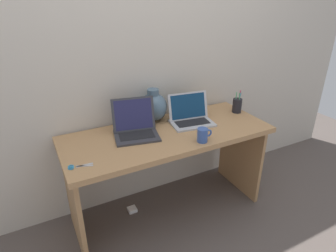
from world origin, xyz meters
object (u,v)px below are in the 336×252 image
at_px(laptop_right, 190,115).
at_px(pen_cup, 237,105).
at_px(scissors, 76,167).
at_px(green_vase, 153,106).
at_px(power_brick, 132,209).
at_px(laptop_left, 135,126).
at_px(coffee_mug, 203,135).

xyz_separation_m(laptop_right, pen_cup, (0.46, -0.01, 0.00)).
bearing_deg(pen_cup, scissors, -170.57).
xyz_separation_m(laptop_right, green_vase, (-0.24, 0.17, 0.06)).
bearing_deg(power_brick, pen_cup, -3.31).
height_order(scissors, power_brick, scissors).
height_order(laptop_left, pen_cup, laptop_left).
xyz_separation_m(pen_cup, scissors, (-1.40, -0.23, -0.06)).
height_order(coffee_mug, pen_cup, pen_cup).
xyz_separation_m(coffee_mug, scissors, (-0.84, 0.08, -0.05)).
bearing_deg(laptop_right, laptop_left, 179.53).
bearing_deg(laptop_right, power_brick, 174.73).
xyz_separation_m(coffee_mug, power_brick, (-0.42, 0.36, -0.77)).
distance_m(green_vase, power_brick, 0.89).
bearing_deg(scissors, power_brick, 34.17).
distance_m(coffee_mug, pen_cup, 0.63).
relative_size(green_vase, power_brick, 3.68).
bearing_deg(pen_cup, laptop_left, 179.21).
bearing_deg(laptop_right, pen_cup, -1.12).
bearing_deg(green_vase, pen_cup, -14.49).
relative_size(laptop_right, scissors, 2.40).
xyz_separation_m(green_vase, pen_cup, (0.70, -0.18, -0.05)).
bearing_deg(pen_cup, green_vase, 165.51).
height_order(green_vase, pen_cup, green_vase).
bearing_deg(scissors, laptop_right, 14.44).
height_order(laptop_right, green_vase, green_vase).
bearing_deg(laptop_left, power_brick, 139.22).
bearing_deg(green_vase, coffee_mug, -73.30).
relative_size(laptop_left, power_brick, 5.05).
distance_m(laptop_left, scissors, 0.54).
xyz_separation_m(green_vase, scissors, (-0.70, -0.41, -0.11)).
bearing_deg(pen_cup, coffee_mug, -150.79).
bearing_deg(power_brick, laptop_right, -5.27).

